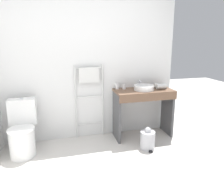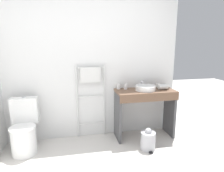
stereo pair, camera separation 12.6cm
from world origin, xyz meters
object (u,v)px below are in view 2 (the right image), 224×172
cup_near_wall (119,86)px  trash_bin (148,140)px  cup_near_edge (126,87)px  sink_basin (145,88)px  towel_radiator (91,85)px  toilet (24,131)px  hair_dryer (163,87)px

cup_near_wall → trash_bin: 0.99m
cup_near_edge → trash_bin: 0.94m
sink_basin → cup_near_edge: bearing=154.1°
cup_near_edge → sink_basin: bearing=-25.9°
sink_basin → trash_bin: (-0.09, -0.41, -0.72)m
cup_near_edge → towel_radiator: bearing=174.5°
cup_near_wall → towel_radiator: bearing=176.8°
toilet → trash_bin: (1.83, -0.32, -0.18)m
towel_radiator → sink_basin: (0.89, -0.20, -0.04)m
towel_radiator → hair_dryer: (1.20, -0.19, -0.04)m
toilet → cup_near_edge: 1.72m
toilet → hair_dryer: hair_dryer is taller
towel_radiator → hair_dryer: 1.22m
towel_radiator → cup_near_edge: size_ratio=14.31×
toilet → cup_near_edge: (1.62, 0.23, 0.54)m
toilet → hair_dryer: (2.23, 0.10, 0.54)m
towel_radiator → trash_bin: (0.80, -0.61, -0.76)m
toilet → cup_near_wall: 1.62m
cup_near_wall → cup_near_edge: cup_near_wall is taller
toilet → sink_basin: sink_basin is taller
cup_near_wall → trash_bin: size_ratio=0.27×
towel_radiator → cup_near_edge: bearing=-5.5°
cup_near_wall → hair_dryer: cup_near_wall is taller
toilet → trash_bin: 1.87m
towel_radiator → cup_near_wall: size_ratio=13.51×
trash_bin → toilet: bearing=170.0°
sink_basin → cup_near_edge: (-0.30, 0.15, 0.00)m
toilet → sink_basin: size_ratio=2.40×
towel_radiator → hair_dryer: towel_radiator is taller
cup_near_wall → trash_bin: bearing=-60.6°
sink_basin → cup_near_edge: size_ratio=3.83×
toilet → towel_radiator: (1.03, 0.29, 0.58)m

